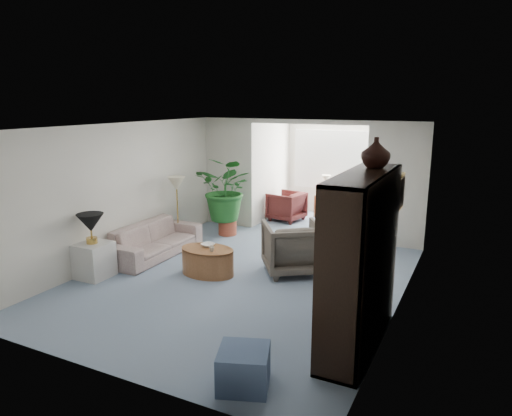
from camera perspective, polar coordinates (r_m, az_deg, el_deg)
The scene contains 26 objects.
floor at distance 7.76m, azimuth -1.99°, elevation -8.84°, with size 6.00×6.00×0.00m, color gray.
sunroom_floor at distance 11.36m, azimuth 7.87°, elevation -1.83°, with size 2.60×2.60×0.00m, color gray.
back_pier_left at distance 10.87m, azimuth -3.37°, elevation 4.34°, with size 1.20×0.12×2.50m, color silver.
back_pier_right at distance 9.60m, azimuth 16.78°, elevation 2.64°, with size 1.20×0.12×2.50m, color silver.
back_header at distance 9.95m, azimuth 6.25°, elevation 10.43°, with size 2.60×0.12×0.10m, color silver.
window_pane at distance 12.10m, azimuth 9.72°, elevation 5.79°, with size 2.20×0.02×1.50m, color white.
window_blinds at distance 12.07m, azimuth 9.68°, elevation 5.77°, with size 2.20×0.02×1.50m, color white.
framed_picture at distance 6.42m, azimuth 17.17°, elevation 1.74°, with size 0.04×0.50×0.40m, color beige.
sofa at distance 9.08m, azimuth -12.30°, elevation -3.81°, with size 2.10×0.82×0.61m, color beige.
end_table at distance 8.27m, azimuth -19.23°, elevation -6.03°, with size 0.53×0.53×0.59m, color beige.
table_lamp at distance 8.09m, azimuth -19.57°, elevation -1.71°, with size 0.44×0.44×0.30m, color black.
floor_lamp at distance 9.56m, azimuth -9.70°, elevation 2.97°, with size 0.36×0.36×0.28m, color beige.
coffee_table at distance 8.01m, azimuth -5.93°, elevation -6.48°, with size 0.95×0.95×0.45m, color #935735.
coffee_bowl at distance 8.03m, azimuth -5.90°, elevation -4.53°, with size 0.22×0.22×0.05m, color white.
coffee_cup at distance 7.77m, azimuth -5.43°, elevation -5.02°, with size 0.09×0.09×0.08m, color #BBB6A4.
wingback_chair at distance 8.01m, azimuth 4.48°, elevation -4.84°, with size 0.93×0.96×0.88m, color #5A5147.
side_table_dark at distance 8.11m, azimuth 9.87°, elevation -5.79°, with size 0.50×0.40×0.60m, color black.
entertainment_cabinet at distance 5.64m, azimuth 12.63°, elevation -6.40°, with size 0.50×1.88×2.09m, color black.
cabinet_urn at distance 5.85m, azimuth 14.43°, elevation 6.59°, with size 0.35×0.35×0.37m, color black.
ottoman at distance 5.07m, azimuth -1.51°, elevation -18.97°, with size 0.51×0.51×0.41m, color slate.
plant_pot at distance 10.29m, azimuth -3.50°, elevation -2.37°, with size 0.40×0.40×0.32m, color #A3452F.
house_plant at distance 10.09m, azimuth -3.56°, elevation 2.32°, with size 1.26×1.09×1.40m, color #205E23.
sunroom_chair_blue at distance 10.98m, azimuth 10.97°, elevation -0.44°, with size 0.80×0.83×0.75m, color slate.
sunroom_chair_maroon at distance 11.45m, azimuth 3.73°, elevation 0.23°, with size 0.76×0.78×0.71m, color #58201E.
sunroom_table at distance 11.90m, azimuth 8.46°, elevation 0.24°, with size 0.46×0.36×0.56m, color #935735.
shelf_clutter at distance 5.53m, azimuth 11.87°, elevation -6.27°, with size 0.30×1.15×1.06m.
Camera 1 is at (3.43, -6.33, 2.90)m, focal length 32.73 mm.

